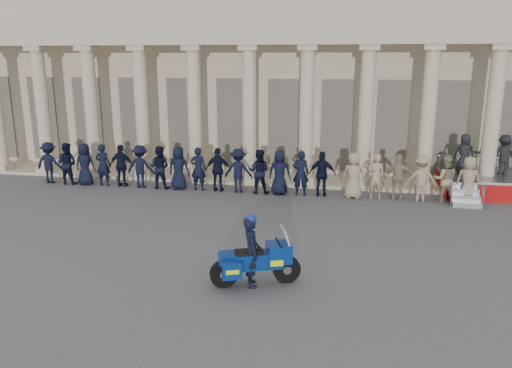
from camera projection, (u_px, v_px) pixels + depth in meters
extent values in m
plane|color=#4B4B4D|center=(241.00, 246.00, 15.69)|extent=(90.00, 90.00, 0.00)
cube|color=tan|center=(295.00, 80.00, 28.85)|extent=(40.00, 10.00, 9.00)
cube|color=tan|center=(279.00, 179.00, 24.05)|extent=(40.00, 2.60, 0.15)
cube|color=tan|center=(278.00, 33.00, 21.62)|extent=(35.80, 1.00, 1.00)
cube|color=tan|center=(279.00, 6.00, 21.34)|extent=(35.80, 1.00, 1.20)
cube|color=tan|center=(3.00, 166.00, 25.76)|extent=(0.90, 0.90, 0.30)
cube|color=tan|center=(49.00, 168.00, 25.30)|extent=(0.90, 0.90, 0.30)
cylinder|color=tan|center=(43.00, 110.00, 24.57)|extent=(0.64, 0.64, 5.60)
cube|color=tan|center=(36.00, 48.00, 23.84)|extent=(0.85, 0.85, 0.24)
cube|color=tan|center=(96.00, 170.00, 24.84)|extent=(0.90, 0.90, 0.30)
cylinder|color=tan|center=(91.00, 111.00, 24.11)|extent=(0.64, 0.64, 5.60)
cube|color=tan|center=(86.00, 48.00, 23.38)|extent=(0.85, 0.85, 0.24)
cube|color=tan|center=(145.00, 172.00, 24.38)|extent=(0.90, 0.90, 0.30)
cylinder|color=tan|center=(142.00, 112.00, 23.65)|extent=(0.64, 0.64, 5.60)
cube|color=tan|center=(138.00, 48.00, 22.92)|extent=(0.85, 0.85, 0.24)
cube|color=tan|center=(196.00, 175.00, 23.92)|extent=(0.90, 0.90, 0.30)
cylinder|color=tan|center=(195.00, 113.00, 23.19)|extent=(0.64, 0.64, 5.60)
cube|color=tan|center=(193.00, 48.00, 22.46)|extent=(0.85, 0.85, 0.24)
cube|color=tan|center=(250.00, 177.00, 23.46)|extent=(0.90, 0.90, 0.30)
cylinder|color=tan|center=(249.00, 114.00, 22.73)|extent=(0.64, 0.64, 5.60)
cube|color=tan|center=(249.00, 48.00, 22.00)|extent=(0.85, 0.85, 0.24)
cube|color=tan|center=(305.00, 179.00, 23.00)|extent=(0.90, 0.90, 0.30)
cylinder|color=tan|center=(306.00, 115.00, 22.27)|extent=(0.64, 0.64, 5.60)
cube|color=tan|center=(308.00, 48.00, 21.54)|extent=(0.85, 0.85, 0.24)
cube|color=tan|center=(362.00, 182.00, 22.54)|extent=(0.90, 0.90, 0.30)
cylinder|color=tan|center=(366.00, 116.00, 21.81)|extent=(0.64, 0.64, 5.60)
cube|color=tan|center=(370.00, 47.00, 21.08)|extent=(0.85, 0.85, 0.24)
cube|color=tan|center=(422.00, 184.00, 22.08)|extent=(0.90, 0.90, 0.30)
cylinder|color=tan|center=(428.00, 118.00, 21.35)|extent=(0.64, 0.64, 5.60)
cube|color=tan|center=(434.00, 47.00, 20.62)|extent=(0.85, 0.85, 0.24)
cube|color=tan|center=(484.00, 187.00, 21.62)|extent=(0.90, 0.90, 0.30)
cylinder|color=tan|center=(492.00, 119.00, 20.88)|extent=(0.64, 0.64, 5.60)
cube|color=tan|center=(501.00, 47.00, 20.16)|extent=(0.85, 0.85, 0.24)
cube|color=black|center=(1.00, 117.00, 27.36)|extent=(1.30, 0.12, 4.20)
cube|color=black|center=(44.00, 118.00, 26.90)|extent=(1.30, 0.12, 4.20)
cube|color=black|center=(89.00, 120.00, 26.44)|extent=(1.30, 0.12, 4.20)
cube|color=black|center=(135.00, 121.00, 25.98)|extent=(1.30, 0.12, 4.20)
cube|color=black|center=(182.00, 122.00, 25.51)|extent=(1.30, 0.12, 4.20)
cube|color=black|center=(232.00, 123.00, 25.05)|extent=(1.30, 0.12, 4.20)
cube|color=black|center=(283.00, 124.00, 24.59)|extent=(1.30, 0.12, 4.20)
cube|color=black|center=(336.00, 126.00, 24.13)|extent=(1.30, 0.12, 4.20)
cube|color=black|center=(392.00, 127.00, 23.67)|extent=(1.30, 0.12, 4.20)
cube|color=black|center=(449.00, 128.00, 23.21)|extent=(1.30, 0.12, 4.20)
cube|color=black|center=(509.00, 130.00, 22.75)|extent=(1.30, 0.12, 4.20)
imported|color=black|center=(49.00, 163.00, 23.34)|extent=(1.25, 0.72, 1.94)
imported|color=black|center=(67.00, 163.00, 23.18)|extent=(0.94, 0.74, 1.94)
imported|color=black|center=(85.00, 164.00, 23.02)|extent=(0.95, 0.62, 1.94)
imported|color=black|center=(103.00, 165.00, 22.86)|extent=(0.71, 0.46, 1.94)
imported|color=black|center=(122.00, 166.00, 22.70)|extent=(1.14, 0.47, 1.94)
imported|color=black|center=(140.00, 166.00, 22.54)|extent=(1.25, 0.72, 1.94)
imported|color=black|center=(159.00, 167.00, 22.38)|extent=(0.94, 0.74, 1.94)
imported|color=black|center=(179.00, 168.00, 22.22)|extent=(0.95, 0.62, 1.94)
imported|color=black|center=(198.00, 169.00, 22.06)|extent=(0.71, 0.46, 1.94)
imported|color=black|center=(218.00, 170.00, 21.89)|extent=(1.14, 0.47, 1.94)
imported|color=black|center=(238.00, 171.00, 21.73)|extent=(1.25, 0.72, 1.94)
imported|color=black|center=(259.00, 171.00, 21.57)|extent=(0.94, 0.74, 1.94)
imported|color=black|center=(280.00, 172.00, 21.41)|extent=(0.95, 0.62, 1.94)
imported|color=black|center=(301.00, 173.00, 21.25)|extent=(0.71, 0.46, 1.94)
imported|color=black|center=(322.00, 174.00, 21.09)|extent=(1.14, 0.47, 1.94)
imported|color=gray|center=(354.00, 175.00, 20.86)|extent=(0.95, 0.62, 1.94)
imported|color=gray|center=(376.00, 176.00, 20.70)|extent=(0.71, 0.46, 1.94)
imported|color=gray|center=(398.00, 177.00, 20.54)|extent=(1.14, 0.47, 1.94)
imported|color=gray|center=(421.00, 178.00, 20.38)|extent=(1.25, 0.72, 1.94)
imported|color=gray|center=(445.00, 179.00, 20.22)|extent=(0.94, 0.74, 1.94)
imported|color=gray|center=(468.00, 180.00, 20.05)|extent=(0.95, 0.62, 1.94)
cube|color=gray|center=(493.00, 176.00, 21.54)|extent=(4.17, 2.98, 0.10)
cube|color=maroon|center=(501.00, 194.00, 20.24)|extent=(4.17, 0.04, 0.74)
cube|color=maroon|center=(442.00, 183.00, 22.01)|extent=(0.04, 2.98, 0.74)
cube|color=gray|center=(467.00, 205.00, 19.69)|extent=(1.10, 0.28, 0.21)
cube|color=gray|center=(466.00, 198.00, 19.91)|extent=(1.10, 0.28, 0.21)
cube|color=gray|center=(465.00, 191.00, 20.12)|extent=(1.10, 0.28, 0.21)
cube|color=gray|center=(464.00, 184.00, 20.34)|extent=(1.10, 0.28, 0.21)
cylinder|color=gray|center=(485.00, 157.00, 22.77)|extent=(4.17, 0.04, 0.04)
imported|color=black|center=(464.00, 153.00, 21.71)|extent=(0.84, 0.54, 1.71)
imported|color=black|center=(484.00, 154.00, 21.57)|extent=(0.83, 0.65, 1.71)
imported|color=black|center=(504.00, 155.00, 21.43)|extent=(1.11, 0.64, 1.71)
cylinder|color=black|center=(287.00, 269.00, 13.11)|extent=(0.74, 0.40, 0.73)
cylinder|color=black|center=(224.00, 274.00, 12.84)|extent=(0.74, 0.40, 0.73)
cube|color=navy|center=(258.00, 260.00, 12.90)|extent=(1.36, 0.88, 0.42)
cube|color=navy|center=(279.00, 252.00, 12.95)|extent=(0.77, 0.75, 0.50)
cube|color=silver|center=(279.00, 261.00, 13.01)|extent=(0.34, 0.40, 0.13)
cube|color=#B2BFCC|center=(286.00, 238.00, 12.89)|extent=(0.39, 0.56, 0.59)
cube|color=black|center=(249.00, 253.00, 12.81)|extent=(0.81, 0.60, 0.11)
cube|color=navy|center=(226.00, 259.00, 12.74)|extent=(0.49, 0.49, 0.24)
cube|color=navy|center=(232.00, 270.00, 12.47)|extent=(0.55, 0.40, 0.44)
cube|color=#D5F60C|center=(232.00, 270.00, 12.47)|extent=(0.40, 0.36, 0.11)
cube|color=navy|center=(229.00, 259.00, 13.14)|extent=(0.55, 0.40, 0.44)
cube|color=#D5F60C|center=(229.00, 259.00, 13.14)|extent=(0.40, 0.36, 0.11)
cylinder|color=silver|center=(235.00, 270.00, 13.15)|extent=(0.66, 0.33, 0.11)
cylinder|color=black|center=(279.00, 243.00, 12.89)|extent=(0.31, 0.74, 0.04)
imported|color=black|center=(251.00, 251.00, 12.81)|extent=(0.66, 0.80, 1.87)
sphere|color=navy|center=(251.00, 219.00, 12.60)|extent=(0.28, 0.28, 0.28)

